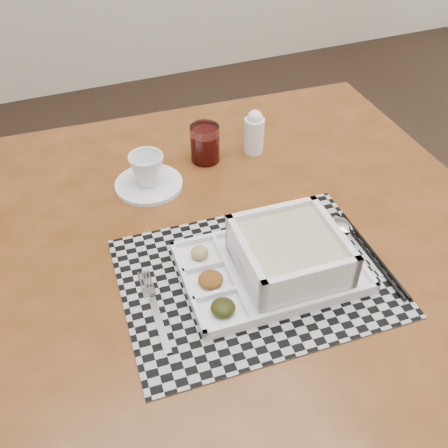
% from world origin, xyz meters
% --- Properties ---
extents(floor, '(5.00, 5.00, 0.00)m').
position_xyz_m(floor, '(0.00, 0.00, 0.00)').
color(floor, black).
rests_on(floor, ground).
extents(dining_table, '(1.15, 1.15, 0.81)m').
position_xyz_m(dining_table, '(-0.44, 0.03, 0.73)').
color(dining_table, '#4E2A0E').
rests_on(dining_table, ground).
extents(placemat, '(0.50, 0.39, 0.00)m').
position_xyz_m(placemat, '(-0.46, -0.08, 0.81)').
color(placemat, '#9D9EA5').
rests_on(placemat, dining_table).
extents(serving_tray, '(0.33, 0.24, 0.09)m').
position_xyz_m(serving_tray, '(-0.41, -0.09, 0.85)').
color(serving_tray, white).
rests_on(serving_tray, placemat).
extents(fork, '(0.03, 0.19, 0.00)m').
position_xyz_m(fork, '(-0.65, -0.08, 0.82)').
color(fork, silver).
rests_on(fork, placemat).
extents(spoon, '(0.04, 0.18, 0.01)m').
position_xyz_m(spoon, '(-0.24, -0.03, 0.82)').
color(spoon, silver).
rests_on(spoon, placemat).
extents(chopsticks, '(0.03, 0.24, 0.01)m').
position_xyz_m(chopsticks, '(-0.23, -0.11, 0.82)').
color(chopsticks, black).
rests_on(chopsticks, placemat).
extents(saucer, '(0.15, 0.15, 0.01)m').
position_xyz_m(saucer, '(-0.56, 0.26, 0.82)').
color(saucer, white).
rests_on(saucer, dining_table).
extents(cup, '(0.10, 0.10, 0.07)m').
position_xyz_m(cup, '(-0.56, 0.26, 0.86)').
color(cup, white).
rests_on(cup, saucer).
extents(juice_glass, '(0.07, 0.07, 0.09)m').
position_xyz_m(juice_glass, '(-0.41, 0.31, 0.85)').
color(juice_glass, white).
rests_on(juice_glass, dining_table).
extents(creamer_bottle, '(0.05, 0.05, 0.11)m').
position_xyz_m(creamer_bottle, '(-0.29, 0.30, 0.86)').
color(creamer_bottle, white).
rests_on(creamer_bottle, dining_table).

